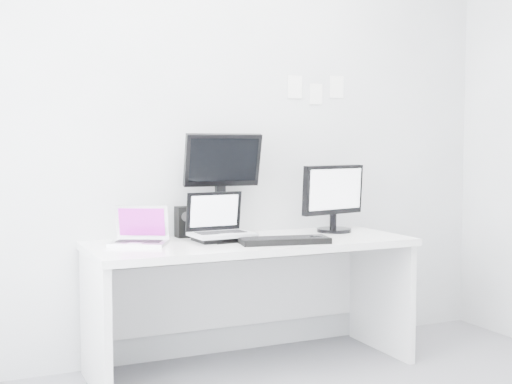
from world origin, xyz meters
TOP-DOWN VIEW (x-y plane):
  - back_wall at (0.00, 1.60)m, footprint 3.60×0.00m
  - desk at (0.00, 1.25)m, footprint 1.80×0.70m
  - macbook at (-0.62, 1.33)m, footprint 0.36×0.33m
  - speaker at (-0.30, 1.52)m, footprint 0.09×0.09m
  - dell_laptop at (-0.16, 1.28)m, footprint 0.35×0.28m
  - rear_monitor at (-0.09, 1.48)m, footprint 0.46×0.18m
  - samsung_monitor at (0.61, 1.37)m, footprint 0.50×0.31m
  - keyboard at (0.11, 1.06)m, footprint 0.50×0.26m
  - mouse at (0.29, 1.03)m, footprint 0.13×0.09m
  - wall_note_0 at (0.45, 1.59)m, footprint 0.10×0.00m
  - wall_note_1 at (0.60, 1.59)m, footprint 0.09×0.00m
  - wall_note_2 at (0.75, 1.59)m, footprint 0.10×0.00m

SIDE VIEW (x-z plane):
  - desk at x=0.00m, z-range 0.00..0.73m
  - keyboard at x=0.11m, z-range 0.73..0.76m
  - mouse at x=0.29m, z-range 0.73..0.77m
  - speaker at x=-0.30m, z-range 0.73..0.91m
  - macbook at x=-0.62m, z-range 0.73..0.95m
  - dell_laptop at x=-0.16m, z-range 0.73..1.01m
  - samsung_monitor at x=0.61m, z-range 0.73..1.15m
  - rear_monitor at x=-0.09m, z-range 0.73..1.34m
  - back_wall at x=0.00m, z-range -0.45..3.15m
  - wall_note_1 at x=0.60m, z-range 1.52..1.65m
  - wall_note_0 at x=0.45m, z-range 1.55..1.69m
  - wall_note_2 at x=0.75m, z-range 1.56..1.70m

